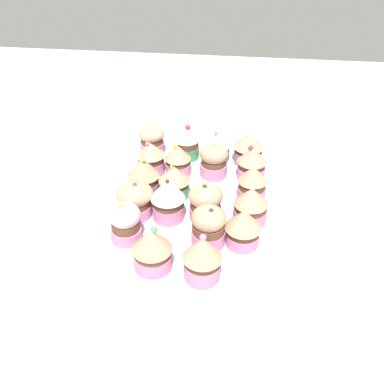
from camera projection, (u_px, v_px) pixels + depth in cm
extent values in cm
cube|color=beige|center=(192.00, 216.00, 85.11)|extent=(180.00, 180.00, 3.00)
cube|color=silver|center=(192.00, 207.00, 83.89)|extent=(47.57, 33.61, 1.20)
cylinder|color=pink|center=(152.00, 148.00, 98.44)|extent=(5.29, 5.29, 2.74)
cylinder|color=brown|center=(152.00, 140.00, 97.32)|extent=(4.86, 4.86, 1.12)
ellipsoid|color=tan|center=(152.00, 134.00, 96.44)|extent=(5.59, 5.59, 3.17)
cylinder|color=pink|center=(151.00, 166.00, 92.33)|extent=(5.50, 5.50, 2.50)
cylinder|color=brown|center=(151.00, 158.00, 91.17)|extent=(5.13, 5.13, 1.49)
cone|color=tan|center=(150.00, 149.00, 89.91)|extent=(5.94, 5.94, 2.86)
sphere|color=pink|center=(148.00, 144.00, 89.00)|extent=(0.82, 0.82, 0.82)
cylinder|color=pink|center=(144.00, 186.00, 86.54)|extent=(6.02, 6.02, 2.25)
cylinder|color=brown|center=(144.00, 179.00, 85.46)|extent=(5.71, 5.71, 1.48)
cone|color=tan|center=(143.00, 167.00, 83.89)|extent=(6.25, 6.25, 3.91)
sphere|color=#EAD64C|center=(143.00, 160.00, 82.43)|extent=(0.86, 0.86, 0.86)
cylinder|color=pink|center=(136.00, 209.00, 80.65)|extent=(5.90, 5.90, 2.22)
cylinder|color=brown|center=(135.00, 202.00, 79.65)|extent=(5.49, 5.49, 1.20)
ellipsoid|color=tan|center=(135.00, 194.00, 78.61)|extent=(6.55, 6.55, 3.97)
sphere|color=red|center=(135.00, 185.00, 77.52)|extent=(0.91, 0.91, 0.91)
cylinder|color=pink|center=(127.00, 233.00, 75.13)|extent=(5.27, 5.27, 2.26)
cylinder|color=brown|center=(126.00, 225.00, 74.01)|extent=(4.76, 4.76, 1.59)
ellipsoid|color=silver|center=(124.00, 215.00, 72.82)|extent=(5.35, 5.35, 4.11)
sphere|color=#EAD64C|center=(122.00, 207.00, 71.48)|extent=(1.14, 1.14, 1.14)
cylinder|color=#4C9E6B|center=(187.00, 151.00, 97.17)|extent=(5.31, 5.31, 2.65)
cylinder|color=brown|center=(187.00, 143.00, 95.96)|extent=(5.07, 5.07, 1.53)
cone|color=silver|center=(187.00, 134.00, 94.60)|extent=(5.35, 5.35, 3.11)
sphere|color=red|center=(188.00, 128.00, 93.95)|extent=(1.19, 1.19, 1.19)
cylinder|color=pink|center=(178.00, 168.00, 91.83)|extent=(5.26, 5.26, 2.38)
cylinder|color=brown|center=(178.00, 161.00, 90.80)|extent=(4.86, 4.86, 1.17)
cone|color=tan|center=(178.00, 152.00, 89.59)|extent=(5.39, 5.39, 2.99)
sphere|color=#EAD64C|center=(175.00, 146.00, 89.03)|extent=(1.10, 1.10, 1.10)
cylinder|color=#4C9E6B|center=(175.00, 190.00, 85.36)|extent=(5.53, 5.53, 2.47)
cylinder|color=brown|center=(174.00, 183.00, 84.34)|extent=(4.88, 4.88, 1.01)
cone|color=tan|center=(174.00, 174.00, 83.13)|extent=(6.10, 6.10, 3.14)
sphere|color=#EAD64C|center=(171.00, 167.00, 82.32)|extent=(0.60, 0.60, 0.60)
cylinder|color=pink|center=(169.00, 211.00, 79.70)|extent=(5.70, 5.70, 2.77)
cylinder|color=brown|center=(168.00, 202.00, 78.44)|extent=(5.44, 5.44, 1.57)
cone|color=silver|center=(168.00, 189.00, 76.83)|extent=(6.21, 6.21, 3.97)
sphere|color=#333338|center=(167.00, 181.00, 75.47)|extent=(0.65, 0.65, 0.65)
cylinder|color=pink|center=(153.00, 260.00, 69.67)|extent=(6.06, 6.06, 2.50)
cylinder|color=brown|center=(152.00, 252.00, 68.60)|extent=(5.74, 5.74, 1.16)
cone|color=tan|center=(152.00, 240.00, 67.15)|extent=(6.35, 6.35, 3.82)
sphere|color=#4CB266|center=(154.00, 230.00, 66.39)|extent=(1.02, 1.02, 1.02)
cylinder|color=#4C9E6B|center=(217.00, 154.00, 96.50)|extent=(5.26, 5.26, 2.33)
cylinder|color=brown|center=(217.00, 148.00, 95.51)|extent=(4.80, 4.80, 1.06)
cone|color=silver|center=(218.00, 140.00, 94.36)|extent=(5.61, 5.61, 2.89)
sphere|color=#4CB266|center=(216.00, 134.00, 93.72)|extent=(0.90, 0.90, 0.90)
cylinder|color=pink|center=(213.00, 169.00, 91.25)|extent=(5.57, 5.57, 2.62)
cylinder|color=brown|center=(214.00, 161.00, 90.09)|extent=(4.99, 4.99, 1.36)
ellipsoid|color=tan|center=(214.00, 154.00, 89.03)|extent=(5.88, 5.88, 3.79)
sphere|color=#4CB266|center=(214.00, 146.00, 88.02)|extent=(0.67, 0.67, 0.67)
cylinder|color=pink|center=(205.00, 212.00, 79.84)|extent=(5.67, 5.67, 2.38)
cylinder|color=brown|center=(205.00, 204.00, 78.80)|extent=(5.39, 5.39, 1.19)
ellipsoid|color=tan|center=(206.00, 196.00, 77.71)|extent=(6.08, 6.08, 4.28)
sphere|color=#333338|center=(205.00, 187.00, 76.40)|extent=(0.91, 0.91, 0.91)
cylinder|color=pink|center=(208.00, 237.00, 74.10)|extent=(5.67, 5.67, 2.64)
cylinder|color=brown|center=(208.00, 227.00, 72.89)|extent=(5.42, 5.42, 1.52)
ellipsoid|color=tan|center=(209.00, 218.00, 71.74)|extent=(5.67, 5.67, 4.03)
sphere|color=#333338|center=(211.00, 211.00, 70.27)|extent=(0.80, 0.80, 0.80)
cylinder|color=pink|center=(202.00, 270.00, 67.75)|extent=(5.56, 5.56, 2.75)
cylinder|color=brown|center=(202.00, 261.00, 66.57)|extent=(5.16, 5.16, 1.30)
cone|color=tan|center=(203.00, 248.00, 65.06)|extent=(6.07, 6.07, 3.88)
sphere|color=pink|center=(203.00, 237.00, 64.32)|extent=(1.06, 1.06, 1.06)
cylinder|color=pink|center=(248.00, 156.00, 95.47)|extent=(5.98, 5.98, 2.61)
cylinder|color=brown|center=(248.00, 149.00, 94.38)|extent=(5.32, 5.32, 1.14)
cone|color=tan|center=(249.00, 140.00, 93.12)|extent=(6.55, 6.55, 3.19)
cylinder|color=pink|center=(251.00, 173.00, 90.36)|extent=(5.63, 5.63, 2.51)
cylinder|color=brown|center=(252.00, 165.00, 89.22)|extent=(5.01, 5.01, 1.41)
cone|color=tan|center=(252.00, 155.00, 87.90)|extent=(5.96, 5.96, 3.12)
sphere|color=red|center=(251.00, 148.00, 87.31)|extent=(1.12, 1.12, 1.12)
cylinder|color=pink|center=(251.00, 193.00, 84.30)|extent=(5.37, 5.37, 2.62)
cylinder|color=brown|center=(252.00, 184.00, 83.07)|extent=(4.99, 4.99, 1.60)
cone|color=tan|center=(253.00, 174.00, 81.66)|extent=(5.53, 5.53, 3.24)
cylinder|color=pink|center=(250.00, 215.00, 78.98)|extent=(5.94, 5.94, 2.55)
cylinder|color=brown|center=(251.00, 207.00, 77.87)|extent=(5.65, 5.65, 1.27)
cone|color=tan|center=(252.00, 196.00, 76.54)|extent=(6.08, 6.08, 3.29)
cylinder|color=pink|center=(242.00, 239.00, 74.06)|extent=(5.50, 5.50, 2.20)
cylinder|color=brown|center=(243.00, 231.00, 73.04)|extent=(5.19, 5.19, 1.32)
cone|color=tan|center=(244.00, 219.00, 71.61)|extent=(6.11, 6.11, 3.58)
cube|color=white|center=(245.00, 359.00, 57.79)|extent=(14.34, 14.52, 0.60)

